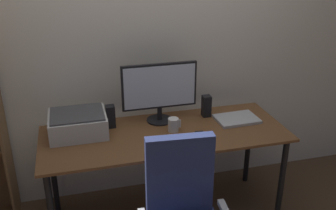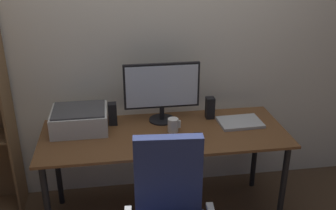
% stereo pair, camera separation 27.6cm
% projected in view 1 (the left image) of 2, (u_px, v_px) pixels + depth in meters
% --- Properties ---
extents(back_wall, '(6.40, 0.10, 2.60)m').
position_uv_depth(back_wall, '(148.00, 40.00, 3.04)').
color(back_wall, silver).
rests_on(back_wall, ground).
extents(desk, '(1.78, 0.69, 0.74)m').
position_uv_depth(desk, '(165.00, 142.00, 2.84)').
color(desk, brown).
rests_on(desk, ground).
extents(monitor, '(0.57, 0.20, 0.46)m').
position_uv_depth(monitor, '(159.00, 89.00, 2.88)').
color(monitor, black).
rests_on(monitor, desk).
extents(keyboard, '(0.29, 0.11, 0.02)m').
position_uv_depth(keyboard, '(174.00, 140.00, 2.68)').
color(keyboard, black).
rests_on(keyboard, desk).
extents(mouse, '(0.07, 0.10, 0.03)m').
position_uv_depth(mouse, '(200.00, 136.00, 2.72)').
color(mouse, black).
rests_on(mouse, desk).
extents(coffee_mug, '(0.09, 0.08, 0.10)m').
position_uv_depth(coffee_mug, '(173.00, 125.00, 2.81)').
color(coffee_mug, white).
rests_on(coffee_mug, desk).
extents(laptop, '(0.33, 0.24, 0.02)m').
position_uv_depth(laptop, '(237.00, 119.00, 2.99)').
color(laptop, '#B7BABC').
rests_on(laptop, desk).
extents(speaker_left, '(0.06, 0.07, 0.17)m').
position_uv_depth(speaker_left, '(111.00, 116.00, 2.86)').
color(speaker_left, black).
rests_on(speaker_left, desk).
extents(speaker_right, '(0.06, 0.07, 0.17)m').
position_uv_depth(speaker_right, '(206.00, 106.00, 3.03)').
color(speaker_right, black).
rests_on(speaker_right, desk).
extents(printer, '(0.40, 0.34, 0.16)m').
position_uv_depth(printer, '(78.00, 123.00, 2.76)').
color(printer, silver).
rests_on(printer, desk).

